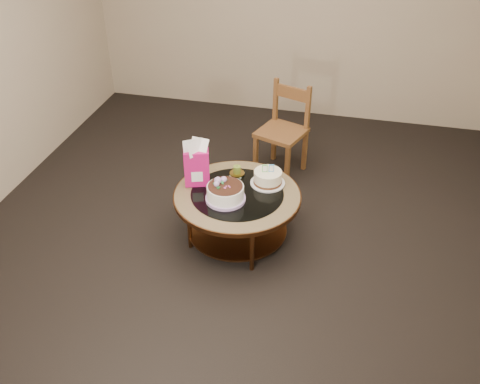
% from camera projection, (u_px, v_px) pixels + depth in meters
% --- Properties ---
extents(ground, '(5.00, 5.00, 0.00)m').
position_uv_depth(ground, '(237.00, 238.00, 4.50)').
color(ground, black).
rests_on(ground, ground).
extents(room_walls, '(4.52, 5.02, 2.61)m').
position_uv_depth(room_walls, '(237.00, 62.00, 3.62)').
color(room_walls, tan).
rests_on(room_walls, ground).
extents(coffee_table, '(1.02, 1.02, 0.46)m').
position_uv_depth(coffee_table, '(237.00, 201.00, 4.28)').
color(coffee_table, brown).
rests_on(coffee_table, ground).
extents(decorated_cake, '(0.31, 0.31, 0.18)m').
position_uv_depth(decorated_cake, '(225.00, 193.00, 4.13)').
color(decorated_cake, '#BD96D5').
rests_on(decorated_cake, coffee_table).
extents(cream_cake, '(0.28, 0.28, 0.18)m').
position_uv_depth(cream_cake, '(268.00, 178.00, 4.32)').
color(cream_cake, white).
rests_on(cream_cake, coffee_table).
extents(gift_bag, '(0.22, 0.19, 0.40)m').
position_uv_depth(gift_bag, '(197.00, 163.00, 4.24)').
color(gift_bag, '#C41270').
rests_on(gift_bag, coffee_table).
extents(pillar_candle, '(0.12, 0.12, 0.09)m').
position_uv_depth(pillar_candle, '(237.00, 172.00, 4.44)').
color(pillar_candle, '#C6B651').
rests_on(pillar_candle, coffee_table).
extents(dining_chair, '(0.53, 0.53, 0.89)m').
position_uv_depth(dining_chair, '(283.00, 130.00, 5.13)').
color(dining_chair, brown).
rests_on(dining_chair, ground).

